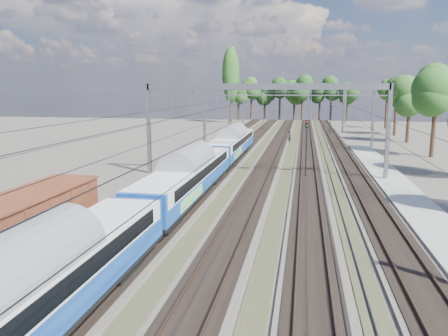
% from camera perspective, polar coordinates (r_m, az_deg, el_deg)
% --- Properties ---
extents(track_bed, '(21.00, 130.00, 0.34)m').
position_cam_1_polar(track_bed, '(57.61, 6.39, 1.85)').
color(track_bed, '#47423A').
rests_on(track_bed, ground).
extents(platform, '(3.00, 70.00, 0.30)m').
position_cam_1_polar(platform, '(33.91, 23.94, -4.83)').
color(platform, gray).
rests_on(platform, ground).
extents(catenary, '(25.65, 130.00, 9.00)m').
position_cam_1_polar(catenary, '(64.68, 7.29, 8.35)').
color(catenary, slate).
rests_on(catenary, ground).
extents(tree_belt, '(40.15, 98.24, 11.71)m').
position_cam_1_polar(tree_belt, '(105.13, 12.24, 9.71)').
color(tree_belt, black).
rests_on(tree_belt, ground).
extents(poplar, '(4.40, 4.40, 19.04)m').
position_cam_1_polar(poplar, '(111.45, 0.89, 12.02)').
color(poplar, black).
rests_on(poplar, ground).
extents(emu_train, '(2.87, 60.75, 4.20)m').
position_cam_1_polar(emu_train, '(32.33, -4.86, -0.46)').
color(emu_train, black).
rests_on(emu_train, ground).
extents(freight_boxcar, '(2.76, 13.34, 3.44)m').
position_cam_1_polar(freight_boxcar, '(21.63, -27.15, -8.02)').
color(freight_boxcar, black).
rests_on(freight_boxcar, ground).
extents(worker, '(0.48, 0.73, 2.00)m').
position_cam_1_polar(worker, '(70.27, 8.57, 4.05)').
color(worker, black).
rests_on(worker, ground).
extents(signal_near, '(0.39, 0.36, 5.57)m').
position_cam_1_polar(signal_near, '(42.45, 10.74, 3.40)').
color(signal_near, black).
rests_on(signal_near, ground).
extents(signal_far, '(0.42, 0.38, 6.13)m').
position_cam_1_polar(signal_far, '(86.49, 13.76, 6.93)').
color(signal_far, black).
rests_on(signal_far, ground).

